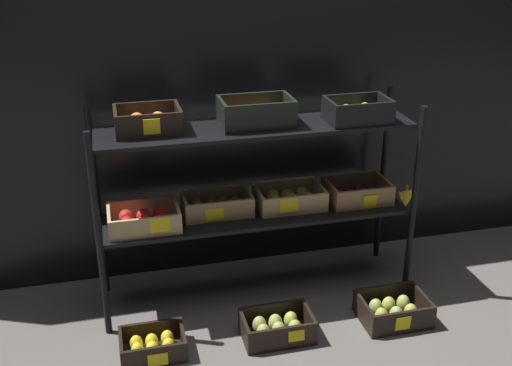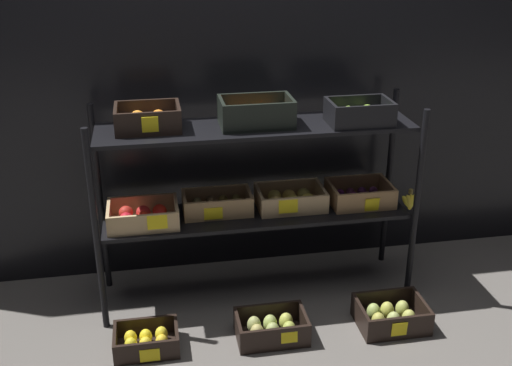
% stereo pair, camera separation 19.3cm
% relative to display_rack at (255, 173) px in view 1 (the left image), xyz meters
% --- Properties ---
extents(ground_plane, '(10.00, 10.00, 0.00)m').
position_rel_display_rack_xyz_m(ground_plane, '(0.00, -0.00, -0.70)').
color(ground_plane, '#605B56').
extents(storefront_wall, '(3.99, 0.12, 1.83)m').
position_rel_display_rack_xyz_m(storefront_wall, '(0.00, 0.39, 0.22)').
color(storefront_wall, black).
rests_on(storefront_wall, ground_plane).
extents(display_rack, '(1.71, 0.41, 1.09)m').
position_rel_display_rack_xyz_m(display_rack, '(0.00, 0.00, 0.00)').
color(display_rack, black).
rests_on(display_rack, ground_plane).
extents(crate_ground_lemon, '(0.30, 0.22, 0.11)m').
position_rel_display_rack_xyz_m(crate_ground_lemon, '(-0.60, -0.41, -0.65)').
color(crate_ground_lemon, black).
rests_on(crate_ground_lemon, ground_plane).
extents(crate_ground_pear, '(0.34, 0.23, 0.12)m').
position_rel_display_rack_xyz_m(crate_ground_pear, '(0.00, -0.43, -0.64)').
color(crate_ground_pear, black).
rests_on(crate_ground_pear, ground_plane).
extents(crate_ground_center_pear, '(0.34, 0.26, 0.13)m').
position_rel_display_rack_xyz_m(crate_ground_center_pear, '(0.61, -0.43, -0.64)').
color(crate_ground_center_pear, black).
rests_on(crate_ground_center_pear, ground_plane).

